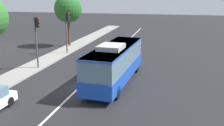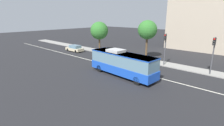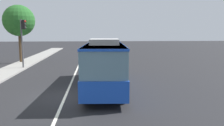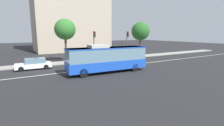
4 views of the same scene
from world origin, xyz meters
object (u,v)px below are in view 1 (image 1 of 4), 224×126
(traffic_light_near_corner, at_px, (67,26))
(street_tree_kerbside_centre, at_px, (68,9))
(traffic_light_mid_block, at_px, (37,34))
(transit_bus, at_px, (115,62))

(traffic_light_near_corner, relative_size, street_tree_kerbside_centre, 0.72)
(traffic_light_near_corner, height_order, street_tree_kerbside_centre, street_tree_kerbside_centre)
(traffic_light_near_corner, height_order, traffic_light_mid_block, same)
(traffic_light_mid_block, bearing_deg, street_tree_kerbside_centre, 97.49)
(traffic_light_near_corner, xyz_separation_m, traffic_light_mid_block, (-6.79, 0.14, 0.00))
(traffic_light_near_corner, distance_m, traffic_light_mid_block, 6.79)
(transit_bus, relative_size, street_tree_kerbside_centre, 1.41)
(transit_bus, xyz_separation_m, traffic_light_mid_block, (2.01, 8.24, 1.75))
(transit_bus, xyz_separation_m, traffic_light_near_corner, (8.80, 8.10, 1.75))
(traffic_light_near_corner, xyz_separation_m, street_tree_kerbside_centre, (4.67, 1.81, 1.69))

